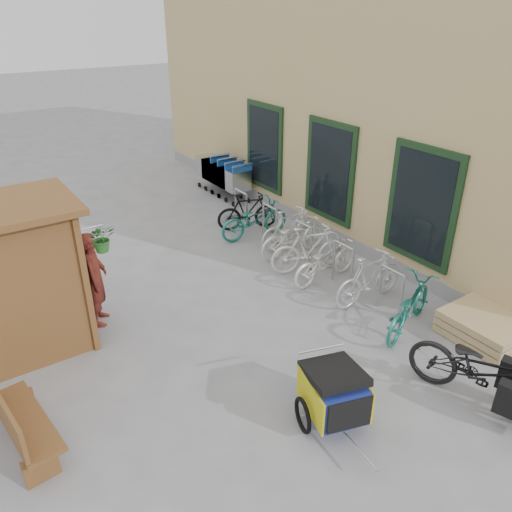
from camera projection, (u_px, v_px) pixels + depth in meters
ground at (284, 358)px, 7.69m from camera, size 80.00×80.00×0.00m
building at (385, 65)px, 12.67m from camera, size 6.07×13.00×7.00m
kiosk at (1, 263)px, 7.17m from camera, size 2.49×1.65×2.40m
bike_rack at (303, 239)px, 10.38m from camera, size 0.05×5.35×0.86m
pallet_stack at (484, 327)px, 8.06m from camera, size 1.00×1.20×0.40m
bench at (18, 420)px, 5.91m from camera, size 0.61×1.52×0.93m
shopping_carts at (222, 172)px, 13.96m from camera, size 0.64×2.14×1.14m
child_trailer at (334, 392)px, 6.32m from camera, size 0.99×1.54×0.89m
cargo_bike at (488, 372)px, 6.59m from camera, size 1.30×2.17×1.08m
person_kiosk at (95, 279)px, 8.22m from camera, size 0.61×0.72×1.66m
bike_0 at (409, 306)px, 8.19m from camera, size 1.79×1.13×0.89m
bike_1 at (369, 278)px, 8.96m from camera, size 1.59×0.46×0.96m
bike_2 at (325, 261)px, 9.69m from camera, size 1.63×0.66×0.84m
bike_3 at (310, 249)px, 9.98m from camera, size 1.70×0.97×0.98m
bike_4 at (293, 236)px, 10.69m from camera, size 1.64×0.60×0.86m
bike_5 at (290, 228)px, 11.04m from camera, size 1.50×0.45×0.90m
bike_6 at (254, 219)px, 11.49m from camera, size 1.75×0.71×0.90m
bike_7 at (248, 211)px, 11.91m from camera, size 1.54×0.90×0.90m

